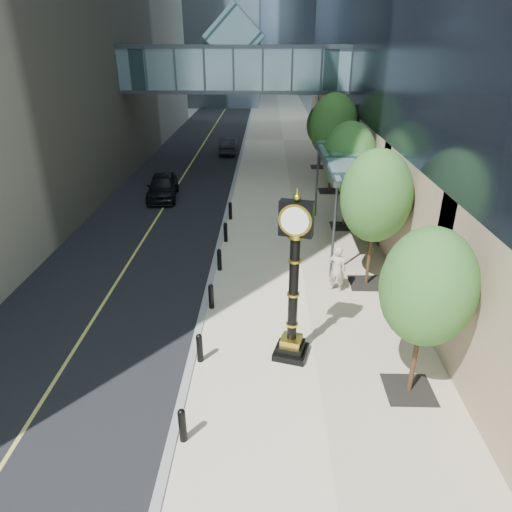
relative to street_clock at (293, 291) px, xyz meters
The scene contains 12 objects.
ground 5.19m from the street_clock, 92.62° to the right, with size 320.00×320.00×0.00m, color gray.
road 36.23m from the street_clock, 101.51° to the left, with size 8.00×180.00×0.02m, color black.
sidewalk 35.51m from the street_clock, 88.72° to the left, with size 8.00×180.00×0.06m, color beige.
curb 35.65m from the street_clock, 95.18° to the left, with size 0.25×180.00×0.07m, color gray.
skywalk 24.22m from the street_clock, 97.80° to the left, with size 17.00×4.20×5.80m.
entrance_canopy 10.12m from the street_clock, 70.86° to the left, with size 3.00×8.00×4.38m.
bollard_row 5.63m from the street_clock, 123.36° to the left, with size 0.20×16.20×0.90m.
street_trees 12.35m from the street_clock, 73.95° to the left, with size 3.11×28.45×6.39m.
street_clock is the anchor object (origin of this frame).
pedestrian 4.96m from the street_clock, 64.89° to the left, with size 0.71×0.47×1.95m, color #B4B1A5.
car_near 18.09m from the street_clock, 114.96° to the left, with size 1.82×4.53×1.54m, color black.
car_far 29.90m from the street_clock, 98.50° to the left, with size 1.44×4.14×1.36m, color black.
Camera 1 is at (-0.63, -7.51, 9.36)m, focal length 32.00 mm.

